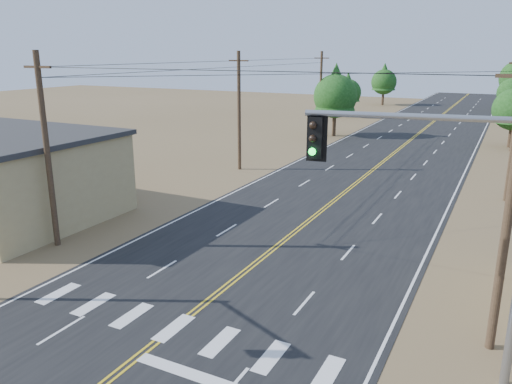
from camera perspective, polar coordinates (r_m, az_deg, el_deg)
The scene contains 9 objects.
road at distance 38.00m, azimuth 10.60°, elevation 0.36°, with size 15.00×200.00×0.02m, color black.
utility_pole_left_near at distance 27.38m, azimuth -22.78°, elevation 4.43°, with size 1.80×0.30×10.00m.
utility_pole_left_mid at distance 42.88m, azimuth -1.95°, elevation 9.31°, with size 1.80×0.30×10.00m.
utility_pole_left_far at distance 61.06m, azimuth 7.38°, elevation 11.10°, with size 1.80×0.30×10.00m.
utility_pole_right_near at distance 17.89m, azimuth 26.99°, elevation -1.54°, with size 1.80×0.30×10.00m.
signal_mast_right at distance 15.56m, azimuth 22.17°, elevation -1.42°, with size 6.51×1.48×8.36m.
tree_left_near at distance 61.58m, azimuth 9.07°, elevation 11.26°, with size 5.21×5.21×8.69m.
tree_left_mid at distance 80.15m, azimuth 10.43°, elevation 11.42°, with size 4.16×4.16×6.94m.
tree_left_far at distance 100.54m, azimuth 14.43°, elevation 12.36°, with size 4.76×4.76×7.93m.
Camera 1 is at (10.22, -5.24, 9.90)m, focal length 35.00 mm.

